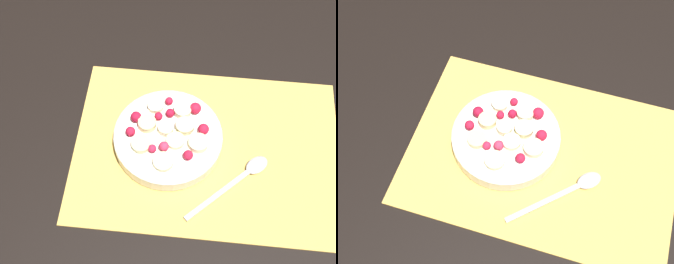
{
  "view_description": "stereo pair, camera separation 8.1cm",
  "coord_description": "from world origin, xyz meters",
  "views": [
    {
      "loc": [
        0.03,
        0.4,
        0.74
      ],
      "look_at": [
        0.07,
        -0.01,
        0.04
      ],
      "focal_mm": 50.0,
      "sensor_mm": 36.0,
      "label": 1
    },
    {
      "loc": [
        -0.05,
        0.39,
        0.74
      ],
      "look_at": [
        0.07,
        -0.01,
        0.04
      ],
      "focal_mm": 50.0,
      "sensor_mm": 36.0,
      "label": 2
    }
  ],
  "objects": [
    {
      "name": "spoon",
      "position": [
        -0.07,
        0.05,
        0.01
      ],
      "size": [
        0.15,
        0.14,
        0.01
      ],
      "rotation": [
        0.0,
        0.0,
        3.9
      ],
      "color": "#B2B2B7",
      "rests_on": "placemat"
    },
    {
      "name": "fruit_bowl",
      "position": [
        0.07,
        -0.01,
        0.02
      ],
      "size": [
        0.19,
        0.19,
        0.05
      ],
      "color": "silver",
      "rests_on": "placemat"
    },
    {
      "name": "ground_plane",
      "position": [
        0.0,
        0.0,
        0.0
      ],
      "size": [
        3.0,
        3.0,
        0.0
      ],
      "primitive_type": "plane",
      "color": "black"
    },
    {
      "name": "placemat",
      "position": [
        0.0,
        0.0,
        0.0
      ],
      "size": [
        0.47,
        0.33,
        0.01
      ],
      "color": "#E0B251",
      "rests_on": "ground_plane"
    }
  ]
}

